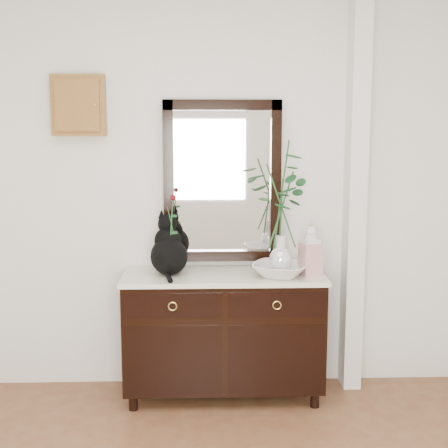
{
  "coord_description": "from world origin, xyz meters",
  "views": [
    {
      "loc": [
        -0.03,
        -2.27,
        1.81
      ],
      "look_at": [
        0.1,
        1.63,
        1.2
      ],
      "focal_mm": 50.0,
      "sensor_mm": 36.0,
      "label": 1
    }
  ],
  "objects_px": {
    "lotus_bowl": "(280,270)",
    "ginger_jar": "(311,249)",
    "cat": "(169,244)",
    "sideboard": "(223,329)"
  },
  "relations": [
    {
      "from": "sideboard",
      "to": "lotus_bowl",
      "type": "xyz_separation_m",
      "value": [
        0.37,
        -0.08,
        0.42
      ]
    },
    {
      "from": "sideboard",
      "to": "cat",
      "type": "xyz_separation_m",
      "value": [
        -0.36,
        0.02,
        0.57
      ]
    },
    {
      "from": "lotus_bowl",
      "to": "ginger_jar",
      "type": "relative_size",
      "value": 1.06
    },
    {
      "from": "sideboard",
      "to": "cat",
      "type": "height_order",
      "value": "cat"
    },
    {
      "from": "sideboard",
      "to": "lotus_bowl",
      "type": "bearing_deg",
      "value": -12.17
    },
    {
      "from": "sideboard",
      "to": "cat",
      "type": "relative_size",
      "value": 3.36
    },
    {
      "from": "cat",
      "to": "lotus_bowl",
      "type": "height_order",
      "value": "cat"
    },
    {
      "from": "sideboard",
      "to": "lotus_bowl",
      "type": "height_order",
      "value": "lotus_bowl"
    },
    {
      "from": "sideboard",
      "to": "ginger_jar",
      "type": "xyz_separation_m",
      "value": [
        0.57,
        -0.03,
        0.54
      ]
    },
    {
      "from": "sideboard",
      "to": "cat",
      "type": "distance_m",
      "value": 0.68
    }
  ]
}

